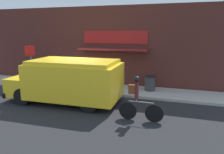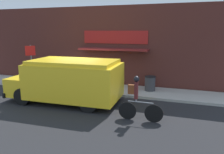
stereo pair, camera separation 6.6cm
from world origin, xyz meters
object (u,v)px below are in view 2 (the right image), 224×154
(trash_bin, at_px, (150,83))
(cyclist, at_px, (138,100))
(stop_sign_post, at_px, (31,58))
(school_bus, at_px, (69,80))

(trash_bin, bearing_deg, cyclist, -88.22)
(cyclist, xyz_separation_m, trash_bin, (-0.13, 4.06, -0.30))
(cyclist, relative_size, stop_sign_post, 0.73)
(cyclist, bearing_deg, school_bus, 161.54)
(school_bus, relative_size, stop_sign_post, 2.25)
(school_bus, bearing_deg, cyclist, -19.68)
(cyclist, distance_m, trash_bin, 4.07)
(school_bus, height_order, cyclist, school_bus)
(stop_sign_post, relative_size, trash_bin, 2.98)
(cyclist, height_order, stop_sign_post, stop_sign_post)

